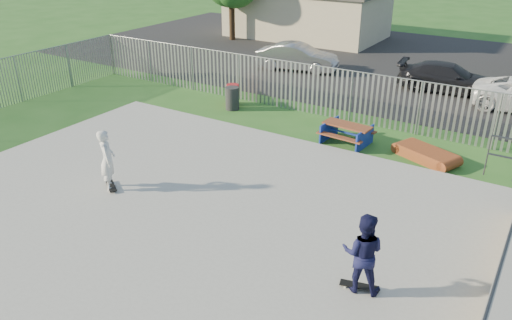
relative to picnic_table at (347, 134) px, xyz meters
The scene contains 15 objects.
ground 7.10m from the picnic_table, 104.46° to the right, with size 120.00×120.00×0.00m, color #2B6221.
concrete_slab 7.10m from the picnic_table, 104.46° to the right, with size 15.00×12.00×0.15m, color #A0A09B.
fence 2.49m from the picnic_table, 108.66° to the right, with size 26.04×16.02×2.00m.
picnic_table is the anchor object (origin of this frame).
funbox 2.75m from the picnic_table, ahead, with size 2.02×1.54×0.36m.
trash_bin_red 5.92m from the picnic_table, 166.79° to the left, with size 0.53×0.53×0.88m, color maroon.
trash_bin_grey 5.51m from the picnic_table, behind, with size 0.57×0.57×0.94m, color #28292B.
parking_lot 12.27m from the picnic_table, 98.30° to the left, with size 40.00×18.00×0.02m, color black.
car_silver 9.87m from the picnic_table, 127.87° to the left, with size 1.47×4.21×1.39m, color #A6A6AA.
car_dark 8.23m from the picnic_table, 79.26° to the left, with size 1.81×4.44×1.29m, color black.
building 18.90m from the picnic_table, 121.20° to the left, with size 10.40×6.40×3.20m.
skateboard_a 8.04m from the picnic_table, 65.31° to the right, with size 0.82×0.39×0.08m.
skateboard_b 8.15m from the picnic_table, 121.79° to the right, with size 0.78×0.60×0.08m.
skater_navy 8.07m from the picnic_table, 65.31° to the right, with size 0.86×0.67×1.76m, color #13143B.
skater_white 8.18m from the picnic_table, 121.79° to the right, with size 0.64×0.42×1.76m, color silver.
Camera 1 is at (7.69, -8.52, 6.93)m, focal length 35.00 mm.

